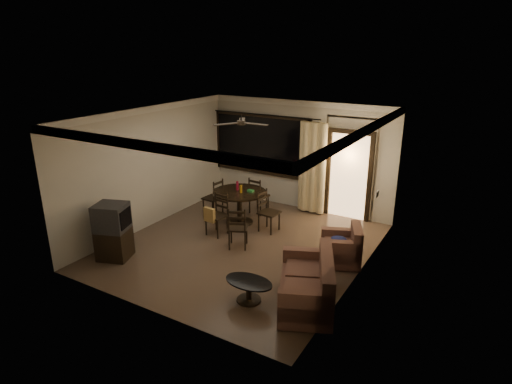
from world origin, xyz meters
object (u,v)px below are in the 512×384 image
Objects in this scene: dining_table at (240,198)px; dining_chair_east at (268,219)px; dining_chair_north at (259,202)px; dining_chair_west at (213,204)px; sofa at (310,286)px; coffee_table at (249,288)px; dining_chair_south at (216,222)px; side_chair at (238,235)px; armchair at (343,248)px; tv_cabinet at (113,231)px.

dining_table is 0.90m from dining_chair_east.
dining_chair_east is 1.00× the size of dining_chair_north.
dining_chair_west is 4.41m from sofa.
dining_chair_east is at bearing 112.35° from coffee_table.
dining_chair_north is (0.15, 1.64, -0.02)m from dining_chair_south.
coffee_table is 2.04m from side_chair.
dining_chair_south is at bearing 44.30° from dining_chair_west.
armchair is at bearing 157.14° from dining_chair_north.
armchair is at bearing -13.80° from dining_table.
dining_chair_south reaches higher than coffee_table.
dining_chair_south reaches higher than armchair.
dining_table is at bearing 89.91° from dining_chair_south.
coffee_table is (2.77, -2.84, -0.03)m from dining_chair_west.
dining_chair_west and dining_chair_north have the same top height.
dining_chair_south is 2.92m from armchair.
dining_chair_south is at bearing 90.00° from dining_chair_north.
dining_table is at bearing 143.35° from armchair.
coffee_table is (1.94, -2.77, -0.38)m from dining_table.
dining_chair_south is (-0.91, -0.78, 0.02)m from dining_chair_east.
tv_cabinet is 1.23× the size of side_chair.
armchair is at bearing 8.38° from dining_chair_south.
tv_cabinet is (-1.27, -3.58, 0.29)m from dining_chair_north.
coffee_table is at bearing 49.56° from dining_chair_west.
tv_cabinet is at bearing 75.80° from dining_chair_north.
tv_cabinet reaches higher than armchair.
armchair is (2.77, -1.48, 0.03)m from dining_chair_north.
dining_chair_north is 0.83× the size of tv_cabinet.
dining_chair_north reaches higher than sofa.
dining_chair_south is at bearing -95.38° from dining_table.
coffee_table is 0.91× the size of side_chair.
dining_chair_west is 3.75m from armchair.
dining_table is 0.92m from dining_chair_south.
coffee_table is at bearing -19.63° from tv_cabinet.
dining_chair_east is at bearing 140.00° from armchair.
coffee_table is (-0.90, -2.07, -0.07)m from armchair.
dining_chair_north is at bearing 50.22° from tv_cabinet.
armchair is at bearing 7.27° from tv_cabinet.
dining_chair_east is 1.00× the size of dining_chair_south.
tv_cabinet is 1.16× the size of armchair.
dining_chair_east is at bearing 45.70° from dining_chair_south.
dining_chair_east is 1.02× the size of side_chair.
tv_cabinet is at bearing -113.13° from dining_table.
dining_chair_south is at bearing 39.88° from tv_cabinet.
dining_chair_south is 2.78m from coffee_table.
dining_table is 1.28× the size of armchair.
dining_chair_east reaches higher than sofa.
sofa is at bearing 24.80° from coffee_table.
dining_table is 1.34× the size of dining_chair_south.
dining_chair_east is 3.03m from sofa.
dining_chair_north is at bearing 129.01° from armchair.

